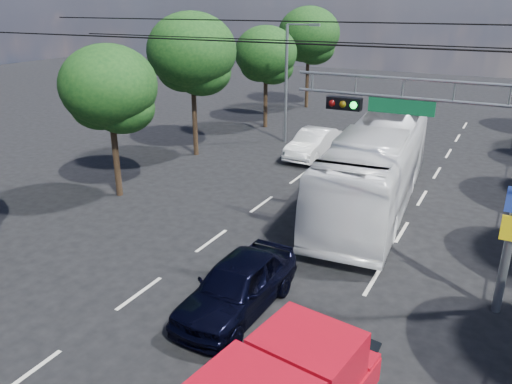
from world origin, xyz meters
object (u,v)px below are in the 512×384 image
Objects in this scene: signal_mast at (478,124)px; white_van at (313,143)px; white_bus at (375,168)px; navy_hatchback at (237,285)px.

signal_mast reaches higher than white_van.
white_bus is (-4.01, 6.01, -3.53)m from signal_mast.
white_bus is at bearing -47.03° from white_van.
signal_mast reaches higher than navy_hatchback.
white_bus is at bearing 123.74° from signal_mast.
signal_mast reaches higher than white_bus.
navy_hatchback is at bearing -74.06° from white_van.
white_van is at bearing 105.35° from navy_hatchback.
navy_hatchback is 0.99× the size of white_van.
signal_mast is at bearing 33.98° from navy_hatchback.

